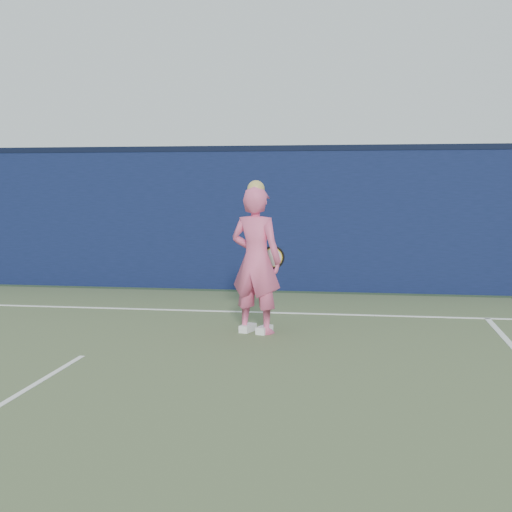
# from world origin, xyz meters

# --- Properties ---
(ground) EXTENTS (80.00, 80.00, 0.00)m
(ground) POSITION_xyz_m (0.00, 0.00, 0.00)
(ground) COLOR #2C472C
(ground) RESTS_ON ground
(backstop_wall) EXTENTS (24.00, 0.40, 2.50)m
(backstop_wall) POSITION_xyz_m (0.00, 6.50, 1.25)
(backstop_wall) COLOR #0B1434
(backstop_wall) RESTS_ON ground
(wall_cap) EXTENTS (24.00, 0.42, 0.10)m
(wall_cap) POSITION_xyz_m (0.00, 6.50, 2.55)
(wall_cap) COLOR black
(wall_cap) RESTS_ON backstop_wall
(player) EXTENTS (0.79, 0.64, 1.95)m
(player) POSITION_xyz_m (1.70, 2.57, 0.94)
(player) COLOR #E55987
(player) RESTS_ON ground
(racket) EXTENTS (0.56, 0.22, 0.31)m
(racket) POSITION_xyz_m (1.84, 2.99, 0.93)
(racket) COLOR black
(racket) RESTS_ON ground
(court_lines) EXTENTS (11.00, 12.04, 0.01)m
(court_lines) POSITION_xyz_m (0.00, -0.33, 0.01)
(court_lines) COLOR white
(court_lines) RESTS_ON court_surface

